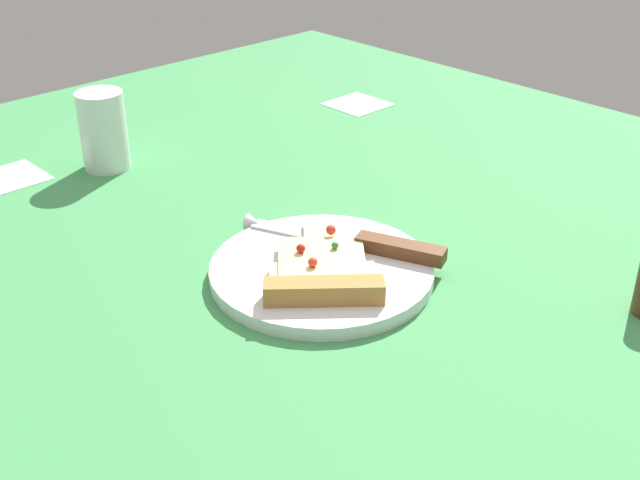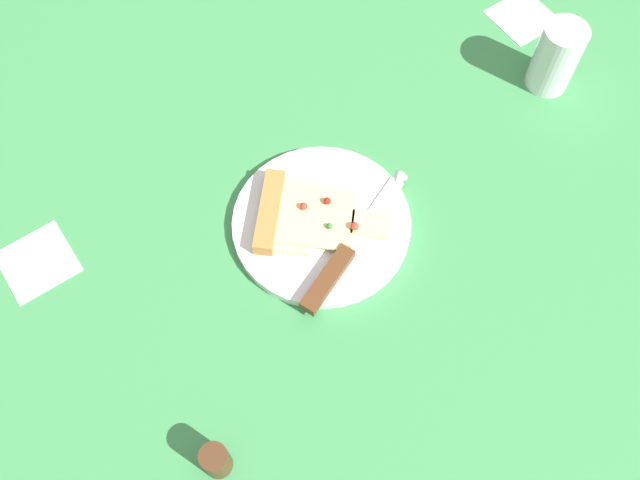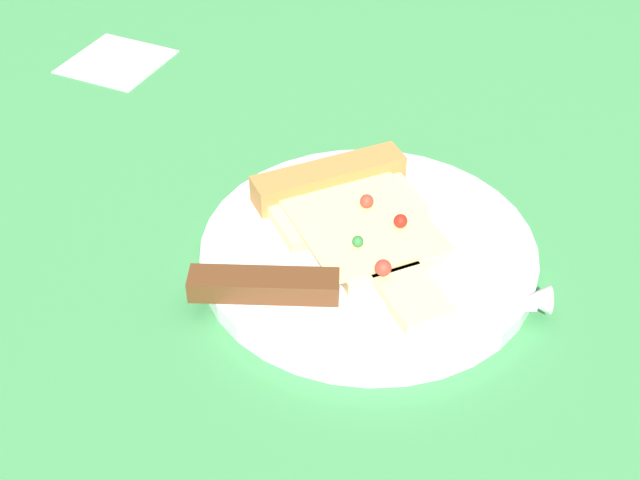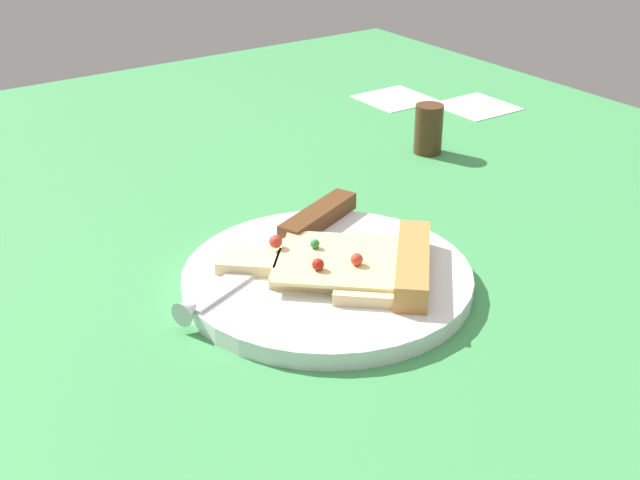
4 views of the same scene
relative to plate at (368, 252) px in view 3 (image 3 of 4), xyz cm
name	(u,v)px [view 3 (image 3 of 4)]	position (x,y,z in cm)	size (l,w,h in cm)	color
ground_plane	(468,326)	(8.39, -1.95, -2.25)	(140.37, 140.37, 3.00)	#3D8C4C
plate	(368,252)	(0.00, 0.00, 0.00)	(24.12, 24.12, 1.50)	silver
pizza_slice	(353,215)	(-1.94, 1.73, 1.53)	(18.18, 17.40, 2.43)	beige
knife	(333,289)	(-0.16, -5.94, 1.35)	(22.97, 11.14, 2.45)	silver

